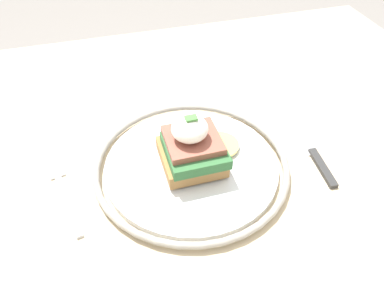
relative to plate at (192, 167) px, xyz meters
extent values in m
cube|color=#C6B28E|center=(0.01, 0.00, -0.02)|extent=(1.11, 0.92, 0.03)
cylinder|color=#C6B28E|center=(0.51, 0.40, -0.39)|extent=(0.06, 0.06, 0.71)
cylinder|color=silver|center=(0.00, 0.00, 0.00)|extent=(0.26, 0.26, 0.01)
torus|color=gray|center=(0.00, 0.00, 0.00)|extent=(0.29, 0.29, 0.01)
cube|color=#9E703D|center=(0.00, 0.00, 0.02)|extent=(0.09, 0.09, 0.02)
cube|color=#2D6033|center=(0.00, 0.00, 0.04)|extent=(0.08, 0.09, 0.02)
cube|color=brown|center=(0.00, 0.00, 0.05)|extent=(0.08, 0.07, 0.01)
ellipsoid|color=white|center=(0.00, 0.00, 0.07)|extent=(0.05, 0.05, 0.03)
cylinder|color=#EAD166|center=(0.05, 0.03, 0.01)|extent=(0.06, 0.06, 0.00)
cube|color=#47843D|center=(0.00, 0.00, 0.09)|extent=(0.02, 0.01, 0.00)
cube|color=silver|center=(-0.18, -0.02, -0.01)|extent=(0.03, 0.12, 0.00)
cube|color=silver|center=(-0.20, 0.06, -0.01)|extent=(0.03, 0.04, 0.00)
cube|color=#2D2D2D|center=(0.19, -0.05, 0.00)|extent=(0.02, 0.08, 0.01)
cube|color=silver|center=(0.20, 0.04, -0.01)|extent=(0.03, 0.12, 0.00)
camera|label=1|loc=(-0.11, -0.37, 0.40)|focal=35.00mm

